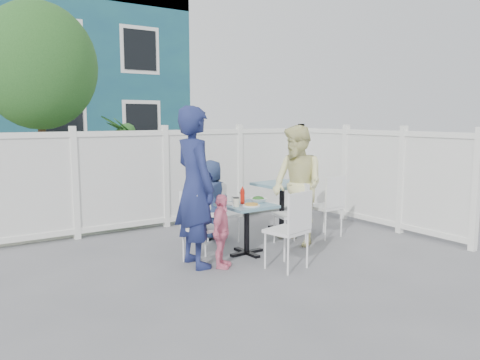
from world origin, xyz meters
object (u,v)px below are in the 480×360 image
man (195,187)px  boy (211,200)px  chair_right (295,209)px  spare_table (282,194)px  chair_left (197,222)px  woman (297,185)px  chair_near (292,225)px  toddler (221,231)px  main_table (247,216)px  chair_back (220,208)px

man → boy: size_ratio=1.64×
chair_right → spare_table: bearing=-12.1°
chair_left → woman: bearing=86.2°
chair_left → boy: boy is taller
man → woman: man is taller
chair_right → chair_near: chair_near is taller
chair_left → toddler: 0.35m
chair_near → spare_table: bearing=42.7°
chair_right → man: 1.69m
main_table → toddler: (-0.57, -0.30, -0.07)m
main_table → toddler: toddler is taller
spare_table → toddler: 2.04m
man → chair_left: bearing=-43.8°
spare_table → main_table: bearing=-147.7°
chair_back → boy: (-0.05, 0.17, 0.11)m
chair_back → boy: bearing=-79.3°
main_table → woman: 0.93m
boy → woman: bearing=142.6°
boy → toddler: size_ratio=1.32×
main_table → man: man is taller
spare_table → man: 2.15m
main_table → chair_right: size_ratio=0.76×
main_table → spare_table: bearing=32.3°
main_table → man: 0.91m
chair_back → woman: 1.17m
toddler → chair_right: bearing=-31.2°
chair_right → boy: (-0.85, 0.90, 0.08)m
chair_right → chair_back: size_ratio=1.06×
main_table → woman: woman is taller
chair_near → boy: 1.76m
spare_table → chair_back: (-1.13, 0.02, -0.11)m
chair_near → toddler: chair_near is taller
chair_back → woman: (0.83, -0.74, 0.36)m
man → boy: 1.30m
chair_near → woman: woman is taller
chair_left → chair_back: chair_left is taller
man → chair_right: bearing=-86.1°
spare_table → chair_right: 0.80m
chair_back → chair_left: bearing=37.7°
chair_right → boy: boy is taller
spare_table → chair_right: bearing=-114.7°
boy → chair_right: bearing=141.8°
woman → man: bearing=-86.8°
chair_left → chair_right: bearing=86.4°
chair_near → main_table: bearing=82.9°
main_table → man: size_ratio=0.35×
spare_table → toddler: toddler is taller
main_table → chair_back: bearing=86.8°
chair_left → man: (-0.03, -0.03, 0.45)m
main_table → spare_table: size_ratio=0.86×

